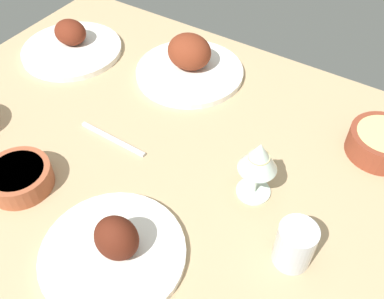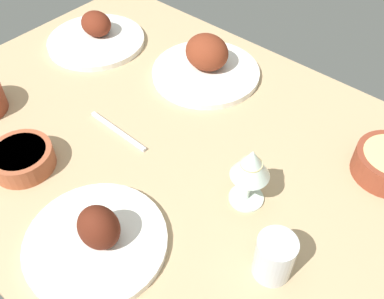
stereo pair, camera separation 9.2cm
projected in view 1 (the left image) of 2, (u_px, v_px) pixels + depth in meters
The scene contains 9 objects.
dining_table at pixel (192, 162), 95.32cm from camera, with size 140.00×90.00×4.00cm, color tan.
plate_far_side at pixel (189, 63), 112.14cm from camera, with size 28.34×28.34×10.47cm.
plate_center_main at pixel (72, 45), 119.93cm from camera, with size 27.66×27.66×8.24cm.
plate_near_viewer at pixel (114, 249), 75.58cm from camera, with size 26.27×26.27×9.81cm.
bowl_soup at pixel (19, 177), 86.46cm from camera, with size 13.28×13.28×4.63cm.
bowl_potatoes at pixel (382, 142), 92.43cm from camera, with size 14.41×14.41×5.63cm.
wine_glass at pixel (259, 159), 79.83cm from camera, with size 7.60×7.60×14.00cm.
water_tumbler at pixel (295, 245), 73.54cm from camera, with size 6.83×6.83×9.12cm, color silver.
fork_loose at pixel (113, 139), 96.82cm from camera, with size 18.09×0.90×0.80cm, color silver.
Camera 1 is at (-33.79, 53.32, 73.47)cm, focal length 40.08 mm.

